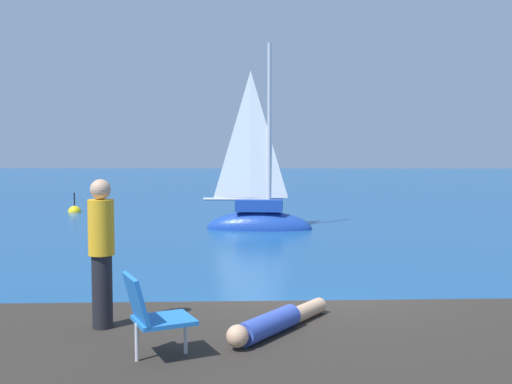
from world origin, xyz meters
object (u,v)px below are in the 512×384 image
object	(u,v)px
sailboat_near	(259,218)
person_sunbather	(276,322)
marker_buoy	(75,212)
beach_chair	(152,312)
person_standing	(101,249)

from	to	relation	value
sailboat_near	person_sunbather	xyz separation A→B (m)	(0.30, -14.28, 0.52)
marker_buoy	sailboat_near	bearing A→B (deg)	-34.48
person_sunbather	marker_buoy	size ratio (longest dim) A/B	1.35
person_sunbather	beach_chair	distance (m)	1.45
sailboat_near	beach_chair	xyz separation A→B (m)	(-0.86, -15.09, 0.84)
person_sunbather	beach_chair	world-z (taller)	beach_chair
sailboat_near	marker_buoy	distance (m)	9.82
person_sunbather	person_standing	world-z (taller)	person_standing
beach_chair	marker_buoy	size ratio (longest dim) A/B	0.71
sailboat_near	person_sunbather	distance (m)	14.29
person_standing	beach_chair	size ratio (longest dim) A/B	2.03
person_sunbather	person_standing	bearing A→B (deg)	118.91
person_standing	marker_buoy	world-z (taller)	person_standing
sailboat_near	marker_buoy	bearing A→B (deg)	149.04
beach_chair	marker_buoy	bearing A→B (deg)	83.28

